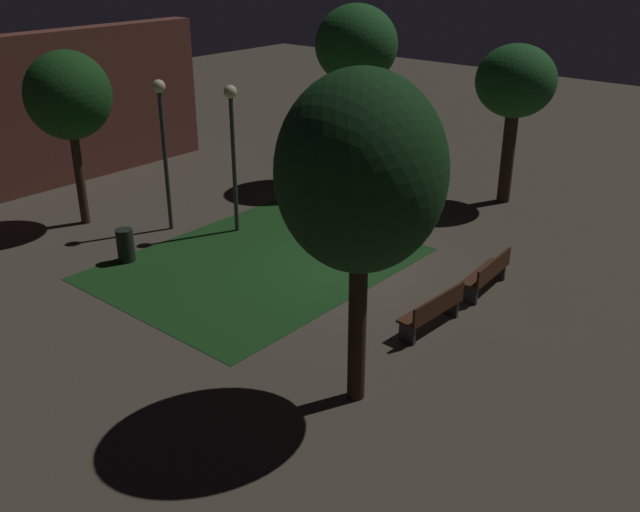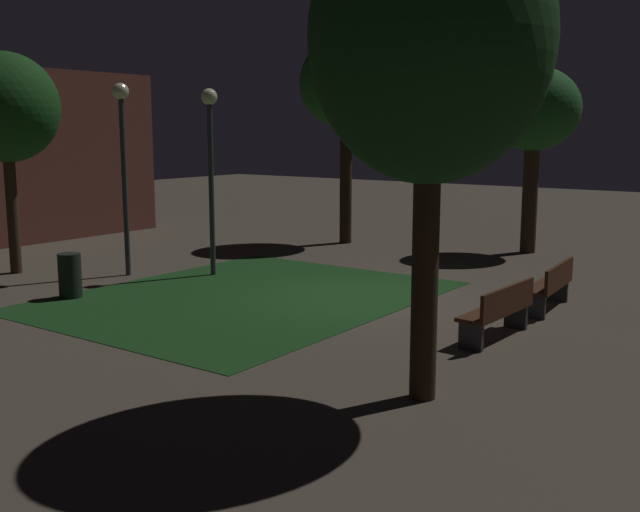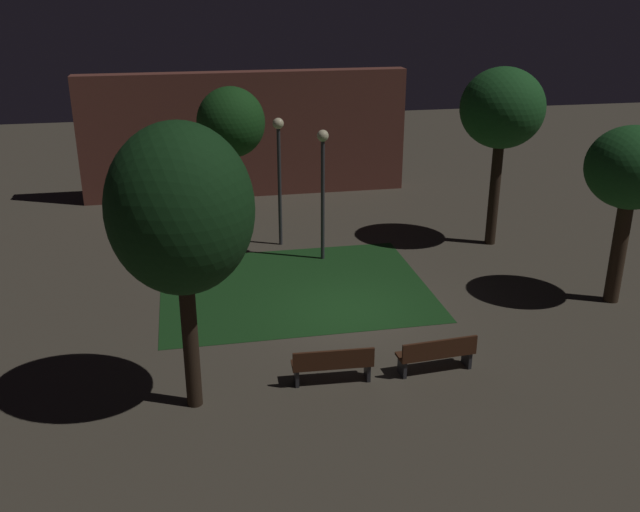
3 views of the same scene
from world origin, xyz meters
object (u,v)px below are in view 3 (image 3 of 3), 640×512
Objects in this scene: tree_left_canopy at (502,110)px; tree_near_wall at (181,211)px; bench_near_trees at (437,353)px; tree_lawn_side at (231,123)px; trash_bin at (216,246)px; bench_front_right at (333,364)px; lamp_post_plaza_west at (279,160)px; lamp_post_plaza_east at (323,172)px; tree_tall_center at (632,171)px.

tree_left_canopy is 0.98× the size of tree_near_wall.
tree_lawn_side reaches higher than bench_near_trees.
bench_front_right is at bearing -75.31° from trash_bin.
trash_bin is at bearing -157.28° from lamp_post_plaza_west.
lamp_post_plaza_west reaches higher than bench_near_trees.
lamp_post_plaza_east is (-5.88, -0.31, -1.65)m from tree_left_canopy.
bench_front_right is 7.86m from lamp_post_plaza_east.
tree_near_wall is at bearing -141.95° from tree_left_canopy.
tree_left_canopy is 6.11m from lamp_post_plaza_east.
tree_near_wall is at bearing -108.84° from lamp_post_plaza_west.
trash_bin is at bearing -105.12° from tree_lawn_side.
lamp_post_plaza_east is at bearing -54.14° from lamp_post_plaza_west.
tree_left_canopy is 5.23m from tree_tall_center.
tree_lawn_side is at bearing 96.22° from bench_front_right.
tree_near_wall reaches higher than bench_near_trees.
tree_near_wall is (-10.16, -7.95, -0.24)m from tree_left_canopy.
lamp_post_plaza_west reaches higher than bench_front_right.
tree_near_wall reaches higher than tree_left_canopy.
trash_bin is at bearing 104.69° from bench_front_right.
tree_tall_center is (6.13, 2.72, 3.25)m from bench_near_trees.
tree_near_wall reaches higher than trash_bin.
tree_tall_center is at bearing -32.60° from lamp_post_plaza_east.
lamp_post_plaza_west is at bearing 143.51° from tree_tall_center.
tree_tall_center is at bearing -41.20° from tree_lawn_side.
lamp_post_plaza_east is at bearing 147.40° from tree_tall_center.
tree_left_canopy is at bearing -2.07° from trash_bin.
bench_near_trees is at bearing -60.62° from trash_bin.
trash_bin is at bearing 177.93° from tree_left_canopy.
lamp_post_plaza_west is at bearing 22.72° from trash_bin.
tree_tall_center is 1.18× the size of lamp_post_plaza_east.
tree_near_wall reaches higher than tree_tall_center.
tree_left_canopy reaches higher than trash_bin.
tree_lawn_side is 4.71m from trash_bin.
trash_bin is (-2.10, 8.03, -0.04)m from bench_front_right.
lamp_post_plaza_east is at bearing 80.40° from bench_front_right.
bench_near_trees is at bearing -81.02° from lamp_post_plaza_east.
bench_front_right and bench_near_trees have the same top height.
tree_tall_center reaches higher than bench_front_right.
bench_front_right is 9.54m from tree_tall_center.
tree_left_canopy is 1.41× the size of lamp_post_plaza_east.
bench_front_right is at bearing -90.72° from lamp_post_plaza_west.
lamp_post_plaza_west is at bearing 104.42° from bench_near_trees.
bench_near_trees is 9.21m from trash_bin.
tree_near_wall is at bearing -119.25° from lamp_post_plaza_east.
tree_tall_center is 12.34m from trash_bin.
tree_left_canopy reaches higher than tree_tall_center.
bench_near_trees is 9.88m from tree_left_canopy.
bench_front_right is at bearing -99.60° from lamp_post_plaza_east.
lamp_post_plaza_east is (-1.17, 7.38, 2.39)m from bench_near_trees.
lamp_post_plaza_west is (3.14, 9.22, -1.34)m from tree_near_wall.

